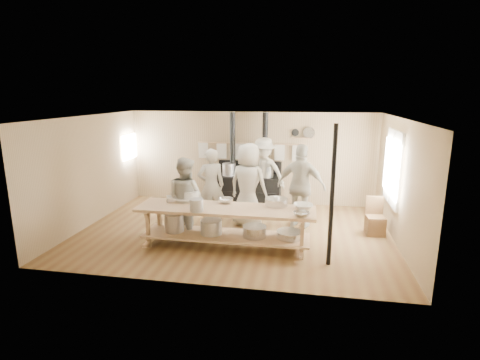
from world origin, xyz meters
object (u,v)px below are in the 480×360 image
object	(u,v)px
prep_table	(225,223)
cook_center	(248,185)
cook_left	(186,198)
stove	(248,187)
chair	(375,224)
cook_far_left	(211,186)
roasting_pan	(177,198)
cook_right	(301,186)
cook_by_window	(263,173)

from	to	relation	value
prep_table	cook_center	world-z (taller)	cook_center
prep_table	cook_left	distance (m)	1.12
stove	chair	bearing A→B (deg)	-28.57
stove	prep_table	size ratio (longest dim) A/B	0.72
stove	prep_table	world-z (taller)	stove
stove	chair	world-z (taller)	stove
cook_far_left	roasting_pan	bearing A→B (deg)	40.72
cook_center	cook_right	world-z (taller)	cook_center
chair	stove	bearing A→B (deg)	146.72
cook_far_left	cook_by_window	xyz separation A→B (m)	(1.11, 1.39, 0.06)
prep_table	cook_center	bearing A→B (deg)	79.43
cook_right	chair	xyz separation A→B (m)	(1.67, -0.20, -0.74)
cook_by_window	roasting_pan	xyz separation A→B (m)	(-1.58, -2.53, -0.08)
cook_center	cook_by_window	size ratio (longest dim) A/B	1.02
stove	cook_by_window	size ratio (longest dim) A/B	1.33
stove	cook_center	distance (m)	1.71
cook_center	cook_right	bearing A→B (deg)	-156.56
roasting_pan	cook_center	bearing A→B (deg)	37.64
cook_left	chair	xyz separation A→B (m)	(4.12, 0.87, -0.64)
cook_left	prep_table	bearing A→B (deg)	-177.55
cook_right	chair	world-z (taller)	cook_right
prep_table	roasting_pan	size ratio (longest dim) A/B	8.69
prep_table	cook_right	world-z (taller)	cook_right
cook_by_window	chair	world-z (taller)	cook_by_window
prep_table	cook_center	size ratio (longest dim) A/B	1.81
cook_left	chair	world-z (taller)	cook_left
cook_left	cook_center	xyz separation A→B (m)	(1.23, 0.97, 0.10)
stove	cook_right	bearing A→B (deg)	-45.62
cook_center	roasting_pan	size ratio (longest dim) A/B	4.79
cook_center	cook_by_window	world-z (taller)	cook_center
stove	cook_far_left	xyz separation A→B (m)	(-0.66, -1.56, 0.39)
stove	chair	distance (m)	3.60
cook_far_left	cook_right	distance (m)	2.15
cook_center	cook_right	size ratio (longest dim) A/B	1.00
chair	roasting_pan	xyz separation A→B (m)	(-4.29, -0.98, 0.65)
stove	cook_left	size ratio (longest dim) A/B	1.46
cook_left	cook_center	size ratio (longest dim) A/B	0.90
chair	roasting_pan	bearing A→B (deg)	-171.85
cook_far_left	chair	bearing A→B (deg)	150.94
cook_center	chair	distance (m)	2.99
cook_by_window	chair	xyz separation A→B (m)	(2.71, -1.55, -0.73)
cook_right	roasting_pan	world-z (taller)	cook_right
prep_table	cook_center	distance (m)	1.50
cook_left	cook_by_window	bearing A→B (deg)	-93.88
stove	cook_right	xyz separation A→B (m)	(1.49, -1.52, 0.47)
cook_right	roasting_pan	size ratio (longest dim) A/B	4.77
cook_far_left	cook_center	world-z (taller)	cook_center
chair	prep_table	bearing A→B (deg)	-162.34
cook_far_left	cook_left	bearing A→B (deg)	46.74
stove	cook_left	world-z (taller)	stove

